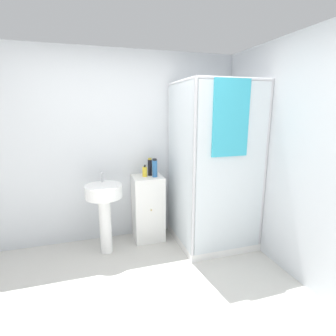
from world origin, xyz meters
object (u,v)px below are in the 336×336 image
soap_dispenser (145,172)px  shampoo_bottle_blue (155,168)px  sink (104,203)px  shampoo_bottle_tall_black (150,167)px

soap_dispenser → shampoo_bottle_blue: 0.14m
sink → soap_dispenser: soap_dispenser is taller
shampoo_bottle_tall_black → shampoo_bottle_blue: shampoo_bottle_blue is taller
soap_dispenser → shampoo_bottle_tall_black: bearing=24.4°
shampoo_bottle_tall_black → shampoo_bottle_blue: (0.04, -0.09, 0.00)m
sink → shampoo_bottle_blue: size_ratio=4.14×
sink → soap_dispenser: size_ratio=6.31×
soap_dispenser → shampoo_bottle_tall_black: (0.08, 0.04, 0.05)m
soap_dispenser → shampoo_bottle_blue: (0.12, -0.05, 0.05)m
sink → shampoo_bottle_tall_black: bearing=21.2°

